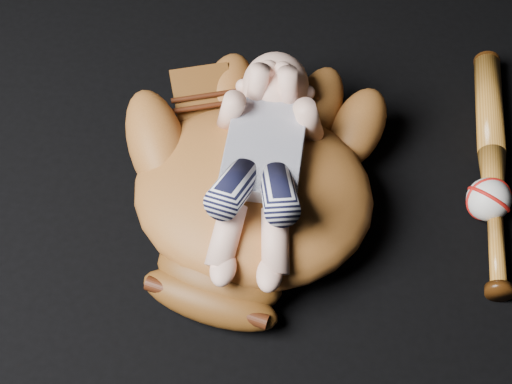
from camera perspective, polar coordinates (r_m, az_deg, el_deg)
baseball_glove at (r=1.21m, az=-0.21°, el=0.52°), size 0.59×0.64×0.17m
newborn_baby at (r=1.16m, az=0.41°, el=2.09°), size 0.21×0.42×0.16m
baseball_bat at (r=1.36m, az=16.82°, el=1.82°), size 0.08×0.50×0.05m
baseball at (r=1.30m, az=16.56°, el=-0.52°), size 0.09×0.09×0.07m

